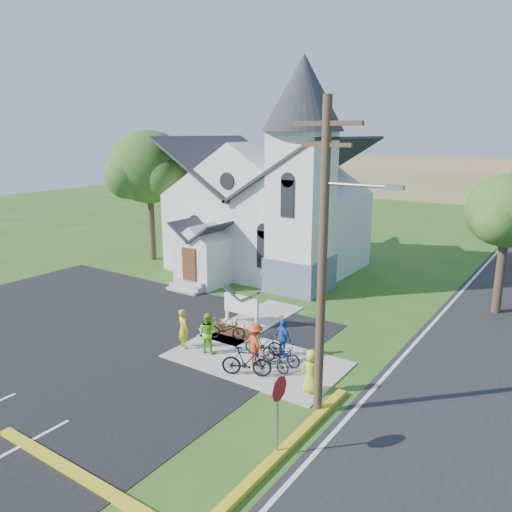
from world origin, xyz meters
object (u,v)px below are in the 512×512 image
Objects in this scene: bike_0 at (226,329)px; bike_4 at (271,361)px; bike_1 at (264,344)px; cyclist_2 at (283,338)px; cyclist_1 at (207,333)px; stop_sign at (278,399)px; utility_pole at (325,253)px; church_sign at (241,305)px; cyclist_0 at (183,328)px; bike_2 at (281,354)px; bike_3 at (247,362)px; cyclist_4 at (311,371)px; cyclist_3 at (256,344)px.

bike_4 is at bearing -137.01° from bike_0.
cyclist_2 reaches higher than bike_1.
cyclist_2 is (2.81, 1.41, -0.06)m from cyclist_1.
cyclist_2 is at bearing 119.96° from stop_sign.
stop_sign is 1.56× the size of cyclist_2.
cyclist_1 is at bearing 166.29° from utility_pole.
utility_pole reaches higher than bike_0.
church_sign is 1.28× the size of cyclist_0.
bike_0 is at bearing 65.90° from bike_4.
bike_3 is (-0.57, -1.53, 0.12)m from bike_2.
bike_1 is (-3.94, 5.24, -1.26)m from stop_sign.
cyclist_1 is at bearing -79.15° from church_sign.
bike_1 is at bearing -10.14° from bike_3.
cyclist_0 reaches higher than bike_4.
bike_3 is at bearing 146.98° from bike_4.
bike_0 is 1.01× the size of bike_2.
bike_0 is at bearing 154.32° from utility_pole.
utility_pole reaches higher than bike_2.
cyclist_4 is at bearing -106.68° from bike_4.
cyclist_3 is at bearing -46.48° from church_sign.
utility_pole is at bearing -179.48° from cyclist_3.
bike_0 is 3.40m from bike_2.
bike_3 is at bearing -153.42° from bike_0.
bike_4 is (0.30, -1.35, -0.39)m from cyclist_2.
cyclist_2 reaches higher than bike_4.
bike_2 is 0.90× the size of bike_3.
utility_pole is 5.83× the size of cyclist_0.
cyclist_4 is at bearing -169.41° from cyclist_3.
bike_2 is (1.06, -0.36, -0.02)m from bike_1.
cyclist_3 is at bearing -30.21° from cyclist_4.
bike_0 is 1.02× the size of cyclist_1.
cyclist_1 is 1.07× the size of cyclist_4.
church_sign is at bearing -9.40° from bike_0.
cyclist_1 reaches higher than cyclist_4.
stop_sign is at bearing -145.87° from bike_4.
bike_3 is (2.56, -0.81, -0.28)m from cyclist_1.
cyclist_1 reaches higher than church_sign.
utility_pole is 6.05m from bike_2.
cyclist_2 is at bearing -138.62° from cyclist_0.
utility_pole is 5.86× the size of cyclist_1.
cyclist_0 is at bearing 102.47° from bike_2.
cyclist_3 is at bearing 155.99° from utility_pole.
bike_3 reaches higher than bike_2.
bike_1 reaches higher than bike_2.
cyclist_1 is (1.12, 0.23, -0.00)m from cyclist_0.
bike_1 is at bearing -44.13° from cyclist_4.
bike_0 is (-6.13, 2.95, -4.90)m from utility_pole.
church_sign is 1.42× the size of bike_4.
cyclist_2 is (3.43, -1.84, -0.18)m from church_sign.
cyclist_3 reaches higher than bike_3.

